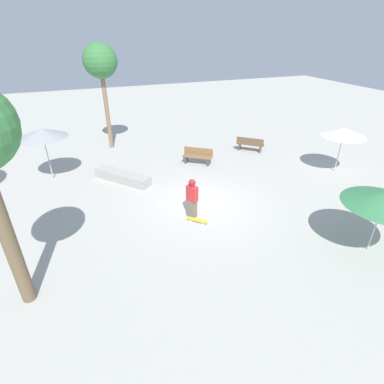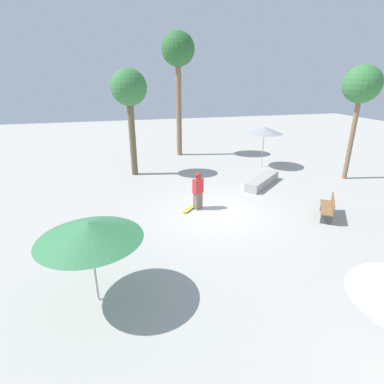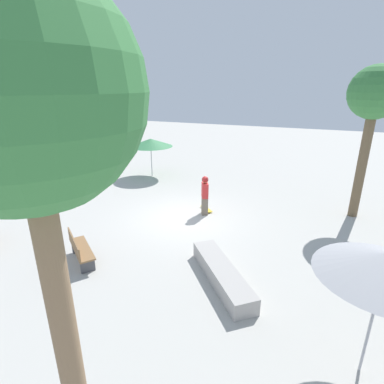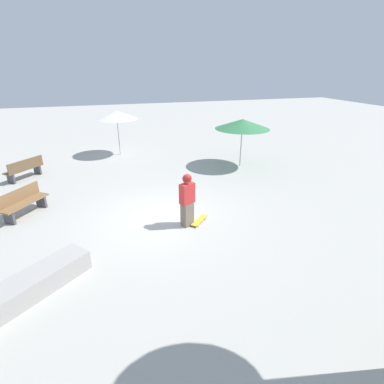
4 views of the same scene
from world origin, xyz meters
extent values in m
plane|color=#B2AFA8|center=(0.00, 0.00, 0.00)|extent=(60.00, 60.00, 0.00)
cube|color=#726656|center=(0.64, 0.67, 0.37)|extent=(0.36, 0.41, 0.73)
cube|color=red|center=(0.64, 0.67, 1.04)|extent=(0.41, 0.49, 0.61)
sphere|color=tan|center=(0.64, 0.67, 1.46)|extent=(0.24, 0.24, 0.24)
sphere|color=maroon|center=(0.64, 0.67, 1.49)|extent=(0.27, 0.27, 0.27)
cube|color=gold|center=(0.56, 1.07, 0.06)|extent=(0.71, 0.70, 0.02)
cylinder|color=silver|center=(0.32, 1.19, 0.03)|extent=(0.06, 0.06, 0.05)
cylinder|color=silver|center=(0.44, 1.31, 0.03)|extent=(0.06, 0.06, 0.05)
cylinder|color=silver|center=(0.68, 0.84, 0.03)|extent=(0.06, 0.06, 0.05)
cylinder|color=silver|center=(0.80, 0.96, 0.03)|extent=(0.06, 0.06, 0.05)
cube|color=#A8A39E|center=(2.65, -3.40, 0.23)|extent=(2.40, 2.66, 0.45)
cube|color=#47474C|center=(-4.72, -5.20, 0.20)|extent=(0.32, 0.35, 0.40)
cube|color=#47474C|center=(-5.65, -4.36, 0.20)|extent=(0.32, 0.35, 0.40)
cube|color=brown|center=(-5.19, -4.78, 0.42)|extent=(1.48, 1.40, 0.05)
cube|color=brown|center=(-5.05, -4.63, 0.65)|extent=(1.22, 1.10, 0.40)
cube|color=#47474C|center=(-2.00, -3.70, 0.20)|extent=(0.30, 0.37, 0.40)
cube|color=#47474C|center=(-0.99, -4.44, 0.20)|extent=(0.30, 0.37, 0.40)
cube|color=olive|center=(-1.50, -4.07, 0.42)|extent=(1.55, 1.30, 0.05)
cube|color=olive|center=(-1.62, -4.23, 0.65)|extent=(1.31, 0.98, 0.40)
cylinder|color=#B7B7BC|center=(-7.78, -0.65, 1.07)|extent=(0.05, 0.05, 2.13)
cone|color=white|center=(-7.78, -0.65, 2.07)|extent=(2.10, 2.10, 0.41)
cylinder|color=#B7B7BC|center=(-4.14, 4.65, 1.02)|extent=(0.05, 0.05, 2.04)
cone|color=#387F4C|center=(-4.14, 4.65, 1.97)|extent=(2.48, 2.48, 0.44)
camera|label=1|loc=(4.17, 9.88, 6.53)|focal=28.00mm
camera|label=2|loc=(-10.66, 3.92, 5.28)|focal=28.00mm
camera|label=3|loc=(4.55, -10.01, 5.00)|focal=28.00mm
camera|label=4|loc=(8.22, -1.49, 4.45)|focal=28.00mm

